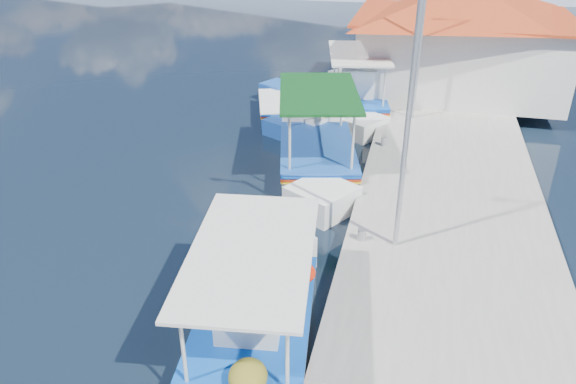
# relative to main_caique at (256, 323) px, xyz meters

# --- Properties ---
(ground) EXTENTS (160.00, 160.00, 0.00)m
(ground) POSITION_rel_main_caique_xyz_m (-2.17, 1.41, -0.47)
(ground) COLOR black
(ground) RESTS_ON ground
(quay) EXTENTS (5.00, 44.00, 0.50)m
(quay) POSITION_rel_main_caique_xyz_m (3.73, 7.41, -0.22)
(quay) COLOR #9E9A94
(quay) RESTS_ON ground
(bollards) EXTENTS (0.20, 17.20, 0.30)m
(bollards) POSITION_rel_main_caique_xyz_m (1.63, 6.66, 0.18)
(bollards) COLOR #A5A8AD
(bollards) RESTS_ON quay
(main_caique) EXTENTS (2.78, 7.38, 2.45)m
(main_caique) POSITION_rel_main_caique_xyz_m (0.00, 0.00, 0.00)
(main_caique) COLOR silver
(main_caique) RESTS_ON ground
(caique_green_canopy) EXTENTS (3.51, 7.52, 2.90)m
(caique_green_canopy) POSITION_rel_main_caique_xyz_m (-0.34, 8.19, -0.04)
(caique_green_canopy) COLOR silver
(caique_green_canopy) RESTS_ON ground
(caique_blue_hull) EXTENTS (2.76, 5.37, 1.00)m
(caique_blue_hull) POSITION_rel_main_caique_xyz_m (-2.74, 12.76, -0.20)
(caique_blue_hull) COLOR #1A499D
(caique_blue_hull) RESTS_ON ground
(caique_far) EXTENTS (3.22, 7.47, 2.67)m
(caique_far) POSITION_rel_main_caique_xyz_m (0.11, 14.16, 0.02)
(caique_far) COLOR silver
(caique_far) RESTS_ON ground
(harbor_building) EXTENTS (10.49, 10.49, 4.40)m
(harbor_building) POSITION_rel_main_caique_xyz_m (4.02, 16.41, 2.30)
(harbor_building) COLOR silver
(harbor_building) RESTS_ON quay
(lamp_post_near) EXTENTS (1.21, 0.14, 6.00)m
(lamp_post_near) POSITION_rel_main_caique_xyz_m (2.33, 3.41, 3.38)
(lamp_post_near) COLOR #A5A8AD
(lamp_post_near) RESTS_ON quay
(lamp_post_far) EXTENTS (1.21, 0.14, 6.00)m
(lamp_post_far) POSITION_rel_main_caique_xyz_m (2.33, 12.41, 3.38)
(lamp_post_far) COLOR #A5A8AD
(lamp_post_far) RESTS_ON quay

